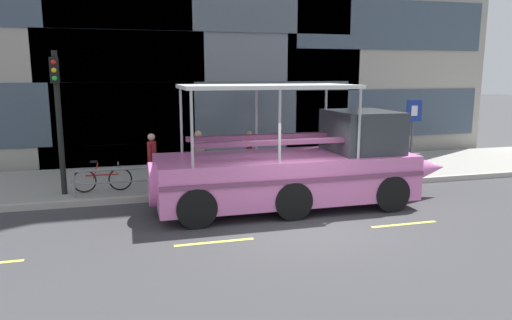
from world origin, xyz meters
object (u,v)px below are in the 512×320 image
object	(u,v)px
pedestrian_near_bow	(349,145)
pedestrian_mid_right	(198,152)
pedestrian_mid_left	(249,150)
traffic_light_pole	(58,109)
leaned_bicycle	(102,179)
parking_sign	(413,124)
duck_tour_boat	(303,167)
pedestrian_near_stern	(152,154)

from	to	relation	value
pedestrian_near_bow	pedestrian_mid_right	world-z (taller)	pedestrian_mid_right
pedestrian_near_bow	pedestrian_mid_left	size ratio (longest dim) A/B	1.06
pedestrian_mid_left	traffic_light_pole	bearing A→B (deg)	-173.22
leaned_bicycle	pedestrian_mid_right	bearing A→B (deg)	5.60
parking_sign	duck_tour_boat	size ratio (longest dim) A/B	0.30
pedestrian_mid_left	pedestrian_mid_right	distance (m)	1.81
leaned_bicycle	pedestrian_mid_left	world-z (taller)	pedestrian_mid_left
parking_sign	leaned_bicycle	bearing A→B (deg)	179.62
pedestrian_mid_right	pedestrian_mid_left	bearing A→B (deg)	10.40
duck_tour_boat	pedestrian_mid_left	xyz separation A→B (m)	(-0.74, 3.14, 0.04)
pedestrian_near_stern	leaned_bicycle	bearing A→B (deg)	-165.45
traffic_light_pole	parking_sign	size ratio (longest dim) A/B	1.59
parking_sign	duck_tour_boat	xyz separation A→B (m)	(-5.07, -2.45, -0.83)
duck_tour_boat	pedestrian_mid_right	size ratio (longest dim) A/B	5.13
parking_sign	pedestrian_near_bow	xyz separation A→B (m)	(-2.17, 0.57, -0.74)
leaned_bicycle	pedestrian_near_stern	bearing A→B (deg)	14.55
traffic_light_pole	pedestrian_near_stern	distance (m)	3.05
duck_tour_boat	pedestrian_near_stern	world-z (taller)	duck_tour_boat
parking_sign	pedestrian_near_stern	distance (m)	9.10
parking_sign	pedestrian_mid_right	bearing A→B (deg)	177.26
traffic_light_pole	pedestrian_mid_left	distance (m)	6.09
traffic_light_pole	duck_tour_boat	size ratio (longest dim) A/B	0.47
traffic_light_pole	leaned_bicycle	world-z (taller)	traffic_light_pole
leaned_bicycle	pedestrian_mid_right	size ratio (longest dim) A/B	1.01
traffic_light_pole	leaned_bicycle	size ratio (longest dim) A/B	2.39
pedestrian_near_bow	leaned_bicycle	bearing A→B (deg)	-176.62
pedestrian_near_bow	pedestrian_near_stern	size ratio (longest dim) A/B	1.02
pedestrian_near_bow	pedestrian_near_stern	xyz separation A→B (m)	(-6.88, -0.10, -0.02)
parking_sign	pedestrian_mid_right	world-z (taller)	parking_sign
traffic_light_pole	pedestrian_near_bow	world-z (taller)	traffic_light_pole
traffic_light_pole	pedestrian_near_stern	xyz separation A→B (m)	(2.60, 0.47, -1.51)
parking_sign	pedestrian_near_stern	world-z (taller)	parking_sign
pedestrian_mid_left	pedestrian_mid_right	world-z (taller)	pedestrian_mid_right
pedestrian_mid_right	pedestrian_near_stern	world-z (taller)	pedestrian_mid_right
leaned_bicycle	duck_tour_boat	distance (m)	6.08
pedestrian_mid_right	pedestrian_near_stern	xyz separation A→B (m)	(-1.46, 0.10, -0.03)
parking_sign	pedestrian_mid_right	distance (m)	7.63
leaned_bicycle	pedestrian_mid_left	xyz separation A→B (m)	(4.76, 0.62, 0.60)
pedestrian_near_bow	pedestrian_mid_right	xyz separation A→B (m)	(-5.42, -0.20, 0.01)
parking_sign	pedestrian_near_bow	distance (m)	2.37
parking_sign	leaned_bicycle	xyz separation A→B (m)	(-10.57, 0.07, -1.40)
traffic_light_pole	duck_tour_boat	xyz separation A→B (m)	(6.59, -2.44, -1.58)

